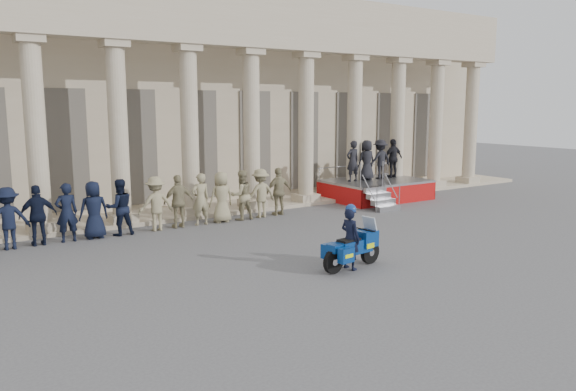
# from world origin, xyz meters

# --- Properties ---
(ground) EXTENTS (90.00, 90.00, 0.00)m
(ground) POSITION_xyz_m (0.00, 0.00, 0.00)
(ground) COLOR #4C4C4F
(ground) RESTS_ON ground
(building) EXTENTS (40.00, 12.50, 9.00)m
(building) POSITION_xyz_m (-0.00, 14.74, 4.52)
(building) COLOR tan
(building) RESTS_ON ground
(officer_rank) EXTENTS (15.98, 0.69, 1.83)m
(officer_rank) POSITION_xyz_m (-3.25, 6.64, 0.91)
(officer_rank) COLOR black
(officer_rank) RESTS_ON ground
(reviewing_stand) EXTENTS (4.30, 4.11, 2.64)m
(reviewing_stand) POSITION_xyz_m (9.90, 7.35, 1.38)
(reviewing_stand) COLOR gray
(reviewing_stand) RESTS_ON ground
(motorcycle) EXTENTS (1.99, 0.89, 1.28)m
(motorcycle) POSITION_xyz_m (2.09, -0.37, 0.55)
(motorcycle) COLOR black
(motorcycle) RESTS_ON ground
(rider) EXTENTS (0.46, 0.63, 1.70)m
(rider) POSITION_xyz_m (1.98, -0.39, 0.85)
(rider) COLOR black
(rider) RESTS_ON ground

